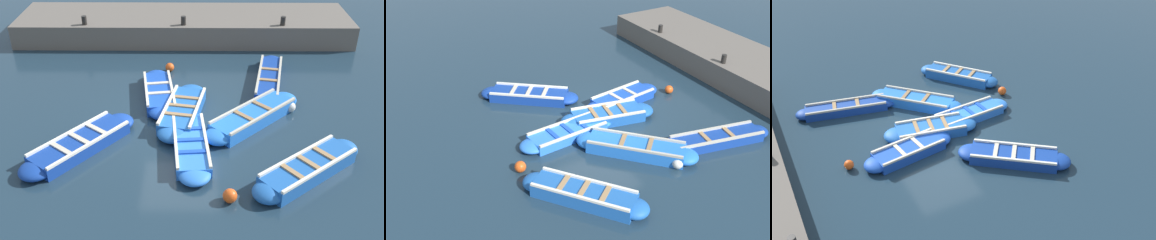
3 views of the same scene
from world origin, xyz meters
TOP-DOWN VIEW (x-y plane):
  - ground_plane at (0.00, 0.00)m, footprint 120.00×120.00m
  - boat_bow_out at (-1.49, 2.65)m, footprint 3.50×3.00m
  - boat_broadside at (1.46, 0.71)m, footprint 3.36×1.29m
  - boat_drifting at (-1.47, -0.37)m, footprint 3.54×1.13m
  - boat_far_corner at (2.54, -3.06)m, footprint 3.89×1.44m
  - boat_end_of_row at (-0.05, -2.23)m, footprint 3.25×3.34m
  - boat_outer_left at (0.27, -0.10)m, footprint 3.53×1.56m
  - boat_tucked at (-2.57, -3.34)m, footprint 2.86×3.34m
  - quay_wall at (6.97, 0.00)m, footprint 3.25×13.90m
  - bollard_mid_north at (5.70, 0.00)m, footprint 0.20×0.20m
  - bollard_mid_south at (5.70, 3.96)m, footprint 0.20×0.20m
  - buoy_orange_near at (0.60, -3.46)m, footprint 0.34×0.34m
  - buoy_yellow_far at (3.47, 0.46)m, footprint 0.32×0.32m
  - buoy_white_drifting at (-3.56, -1.31)m, footprint 0.35×0.35m

SIDE VIEW (x-z plane):
  - ground_plane at x=0.00m, z-range 0.00..0.00m
  - boat_drifting at x=-1.47m, z-range -0.03..0.35m
  - buoy_yellow_far at x=3.47m, z-range 0.00..0.32m
  - boat_far_corner at x=2.54m, z-range -0.03..0.36m
  - buoy_orange_near at x=0.60m, z-range 0.00..0.34m
  - buoy_white_drifting at x=-3.56m, z-range 0.00..0.35m
  - boat_broadside at x=1.46m, z-range -0.03..0.38m
  - boat_bow_out at x=-1.49m, z-range -0.03..0.39m
  - boat_outer_left at x=0.27m, z-range -0.03..0.41m
  - boat_end_of_row at x=-0.05m, z-range -0.03..0.43m
  - boat_tucked at x=-2.57m, z-range -0.03..0.43m
  - quay_wall at x=6.97m, z-range 0.00..0.97m
  - bollard_mid_north at x=5.70m, z-range 0.97..1.32m
  - bollard_mid_south at x=5.70m, z-range 0.97..1.32m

